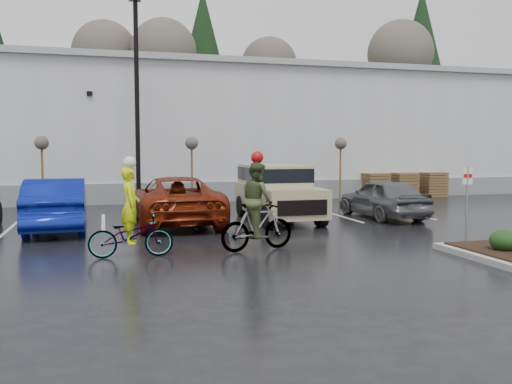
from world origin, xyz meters
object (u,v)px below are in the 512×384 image
object	(u,v)px
car_red	(176,200)
suv_tan	(278,193)
lamppost	(137,78)
car_blue	(57,204)
pallet_stack_c	(433,184)
cyclist_olive	(257,215)
car_grey	(383,198)
pallet_stack_a	(375,186)
sapling_west	(42,147)
cyclist_hivis	(131,226)
sapling_east	(341,147)
sapling_mid	(192,147)
fire_lane_sign	(467,196)
pallet_stack_b	(404,185)

from	to	relation	value
car_red	suv_tan	distance (m)	3.77
lamppost	car_blue	distance (m)	7.78
pallet_stack_c	lamppost	bearing A→B (deg)	-172.87
cyclist_olive	car_grey	bearing A→B (deg)	-64.40
car_red	pallet_stack_a	bearing A→B (deg)	-148.85
lamppost	sapling_west	world-z (taller)	lamppost
lamppost	pallet_stack_a	world-z (taller)	lamppost
pallet_stack_a	suv_tan	distance (m)	10.53
pallet_stack_a	car_blue	bearing A→B (deg)	-154.61
car_grey	cyclist_hivis	bearing A→B (deg)	25.44
lamppost	sapling_east	distance (m)	10.48
sapling_mid	fire_lane_sign	xyz separation A→B (m)	(5.30, -12.80, -1.32)
lamppost	fire_lane_sign	world-z (taller)	lamppost
pallet_stack_b	cyclist_olive	xyz separation A→B (m)	(-11.80, -12.50, 0.26)
pallet_stack_a	cyclist_olive	xyz separation A→B (m)	(-10.10, -12.50, 0.26)
lamppost	sapling_west	bearing A→B (deg)	165.96
sapling_west	car_blue	xyz separation A→B (m)	(1.05, -6.33, -1.87)
cyclist_hivis	sapling_mid	bearing A→B (deg)	-13.81
fire_lane_sign	suv_tan	world-z (taller)	fire_lane_sign
lamppost	cyclist_hivis	world-z (taller)	lamppost
sapling_west	cyclist_hivis	world-z (taller)	sapling_west
fire_lane_sign	cyclist_hivis	world-z (taller)	cyclist_hivis
lamppost	fire_lane_sign	xyz separation A→B (m)	(7.80, -11.80, -4.28)
sapling_east	fire_lane_sign	world-z (taller)	sapling_east
sapling_mid	pallet_stack_a	distance (m)	10.26
cyclist_olive	pallet_stack_b	bearing A→B (deg)	-55.81
lamppost	pallet_stack_b	xyz separation A→B (m)	(14.20, 2.00, -5.01)
sapling_mid	car_blue	world-z (taller)	sapling_mid
pallet_stack_b	fire_lane_sign	xyz separation A→B (m)	(-6.40, -13.80, 0.73)
cyclist_olive	sapling_mid	bearing A→B (deg)	-12.97
sapling_west	pallet_stack_a	bearing A→B (deg)	3.47
fire_lane_sign	car_grey	xyz separation A→B (m)	(1.04, 6.34, -0.64)
pallet_stack_c	cyclist_hivis	size ratio (longest dim) A/B	0.54
sapling_mid	car_grey	world-z (taller)	sapling_mid
car_red	cyclist_olive	xyz separation A→B (m)	(1.42, -5.55, 0.09)
pallet_stack_b	fire_lane_sign	bearing A→B (deg)	-114.88
sapling_east	pallet_stack_b	xyz separation A→B (m)	(4.20, 1.00, -2.05)
pallet_stack_b	pallet_stack_a	bearing A→B (deg)	180.00
sapling_west	suv_tan	size ratio (longest dim) A/B	0.63
pallet_stack_c	car_grey	xyz separation A→B (m)	(-7.16, -7.46, 0.09)
cyclist_hivis	cyclist_olive	world-z (taller)	cyclist_olive
lamppost	pallet_stack_b	size ratio (longest dim) A/B	6.83
sapling_mid	cyclist_olive	xyz separation A→B (m)	(-0.10, -11.50, -1.80)
car_blue	cyclist_olive	size ratio (longest dim) A/B	1.99
lamppost	cyclist_hivis	distance (m)	11.63
sapling_west	car_blue	bearing A→B (deg)	-80.58
lamppost	sapling_east	size ratio (longest dim) A/B	2.88
sapling_mid	suv_tan	size ratio (longest dim) A/B	0.63
pallet_stack_c	car_red	world-z (taller)	car_red
pallet_stack_c	fire_lane_sign	distance (m)	16.07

